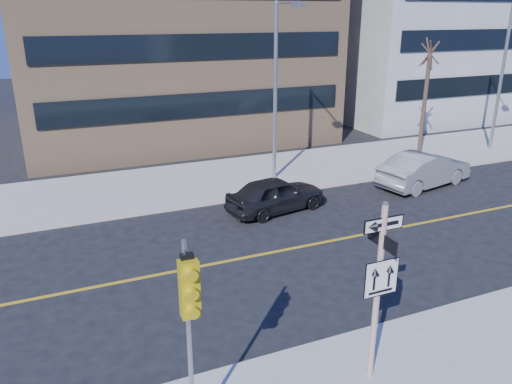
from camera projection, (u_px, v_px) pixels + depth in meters
name	position (u px, v px, depth m)	size (l,w,h in m)	color
ground	(313.00, 320.00, 13.18)	(120.00, 120.00, 0.00)	black
far_sidewalk	(476.00, 146.00, 30.19)	(66.00, 6.00, 0.15)	#A5A39A
sign_pole	(378.00, 283.00, 10.18)	(0.92, 0.92, 4.06)	white
traffic_signal	(190.00, 304.00, 8.37)	(0.32, 0.45, 4.00)	gray
parked_car_a	(276.00, 194.00, 20.20)	(4.21, 1.69, 1.43)	black
parked_car_b	(424.00, 170.00, 23.10)	(4.89, 1.71, 1.61)	gray
streetlight_a	(278.00, 81.00, 22.36)	(0.55, 2.25, 8.00)	gray
streetlight_b	(507.00, 68.00, 27.53)	(0.55, 2.25, 8.00)	gray
street_tree_west	(430.00, 56.00, 25.89)	(1.80, 1.80, 6.35)	#33271E
building_grey_mid	(431.00, 15.00, 40.28)	(20.00, 16.00, 15.00)	#9A9D9F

